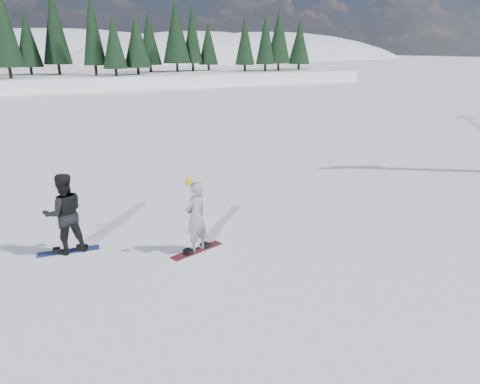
% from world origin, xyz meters
% --- Properties ---
extents(ground, '(420.00, 420.00, 0.00)m').
position_xyz_m(ground, '(0.00, 0.00, 0.00)').
color(ground, white).
rests_on(ground, ground).
extents(snowboarder_woman, '(0.80, 0.69, 1.99)m').
position_xyz_m(snowboarder_woman, '(0.69, 1.71, 0.93)').
color(snowboarder_woman, '#9D9DA2').
rests_on(snowboarder_woman, ground).
extents(snowboarder_man, '(1.03, 0.82, 2.05)m').
position_xyz_m(snowboarder_man, '(-2.23, 3.15, 1.02)').
color(snowboarder_man, black).
rests_on(snowboarder_man, ground).
extents(snowboard_woman, '(1.51, 0.72, 0.03)m').
position_xyz_m(snowboard_woman, '(0.69, 1.71, 0.01)').
color(snowboard_woman, maroon).
rests_on(snowboard_woman, ground).
extents(snowboard_man, '(1.52, 0.45, 0.03)m').
position_xyz_m(snowboard_man, '(-2.23, 3.15, 0.01)').
color(snowboard_man, navy).
rests_on(snowboard_man, ground).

